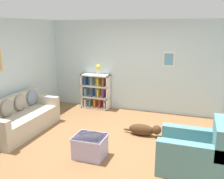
# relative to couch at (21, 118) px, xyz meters

# --- Properties ---
(ground_plane) EXTENTS (14.00, 14.00, 0.00)m
(ground_plane) POSITION_rel_couch_xyz_m (2.05, 0.18, -0.32)
(ground_plane) COLOR brown
(wall_back) EXTENTS (5.60, 0.13, 2.60)m
(wall_back) POSITION_rel_couch_xyz_m (2.06, 2.43, 0.98)
(wall_back) COLOR silver
(wall_back) RESTS_ON ground_plane
(wall_left) EXTENTS (0.13, 5.00, 2.60)m
(wall_left) POSITION_rel_couch_xyz_m (-0.50, 0.18, 0.98)
(wall_left) COLOR silver
(wall_left) RESTS_ON ground_plane
(couch) EXTENTS (0.81, 1.95, 0.83)m
(couch) POSITION_rel_couch_xyz_m (0.00, 0.00, 0.00)
(couch) COLOR #B7AD99
(couch) RESTS_ON ground_plane
(bookshelf) EXTENTS (0.85, 0.32, 1.02)m
(bookshelf) POSITION_rel_couch_xyz_m (0.97, 2.23, 0.18)
(bookshelf) COLOR silver
(bookshelf) RESTS_ON ground_plane
(recliner_chair) EXTENTS (1.05, 0.86, 0.93)m
(recliner_chair) POSITION_rel_couch_xyz_m (3.87, -0.38, 0.00)
(recliner_chair) COLOR slate
(recliner_chair) RESTS_ON ground_plane
(coffee_table) EXTENTS (0.59, 0.50, 0.42)m
(coffee_table) POSITION_rel_couch_xyz_m (2.01, -0.55, -0.10)
(coffee_table) COLOR #ADA3CC
(coffee_table) RESTS_ON ground_plane
(dog) EXTENTS (0.89, 0.24, 0.28)m
(dog) POSITION_rel_couch_xyz_m (2.78, 0.72, -0.18)
(dog) COLOR #472D19
(dog) RESTS_ON ground_plane
(vase) EXTENTS (0.14, 0.14, 0.31)m
(vase) POSITION_rel_couch_xyz_m (1.07, 2.21, 0.88)
(vase) COLOR silver
(vase) RESTS_ON bookshelf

